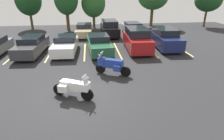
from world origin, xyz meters
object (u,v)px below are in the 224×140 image
(car_red, at_px, (137,40))
(car_navy, at_px, (166,38))
(car_far_silver, at_px, (133,29))
(motorcycle_touring, at_px, (74,87))
(motorcycle_second, at_px, (111,65))
(car_charcoal, at_px, (32,45))
(car_far_black, at_px, (109,28))
(car_white, at_px, (65,45))
(car_green, at_px, (99,44))
(car_far_tan, at_px, (84,30))

(car_red, bearing_deg, car_navy, 8.54)
(car_navy, relative_size, car_far_silver, 0.93)
(motorcycle_touring, relative_size, motorcycle_second, 0.95)
(motorcycle_touring, distance_m, car_charcoal, 8.69)
(car_charcoal, height_order, car_far_black, car_far_black)
(motorcycle_second, bearing_deg, car_far_black, 84.46)
(car_red, height_order, car_navy, car_red)
(car_navy, bearing_deg, car_far_black, 129.31)
(car_charcoal, bearing_deg, motorcycle_second, -39.47)
(car_white, xyz_separation_m, car_red, (6.30, -0.03, 0.28))
(car_charcoal, bearing_deg, car_green, -1.30)
(motorcycle_touring, distance_m, car_far_black, 14.22)
(motorcycle_touring, bearing_deg, car_red, 56.61)
(car_far_black, bearing_deg, motorcycle_second, -95.54)
(car_white, height_order, car_red, car_red)
(motorcycle_second, height_order, car_far_black, car_far_black)
(motorcycle_second, xyz_separation_m, car_red, (2.91, 5.09, 0.27))
(car_navy, bearing_deg, car_red, -171.46)
(motorcycle_touring, bearing_deg, car_charcoal, 117.23)
(car_green, bearing_deg, car_far_silver, 55.62)
(motorcycle_touring, bearing_deg, car_far_black, 76.69)
(motorcycle_touring, xyz_separation_m, car_far_black, (3.27, 13.83, 0.27))
(car_charcoal, distance_m, car_far_tan, 7.63)
(car_charcoal, bearing_deg, motorcycle_touring, -62.77)
(motorcycle_touring, distance_m, car_navy, 11.37)
(car_navy, xyz_separation_m, car_far_black, (-4.64, 5.67, -0.01))
(car_charcoal, xyz_separation_m, car_far_black, (7.25, 6.11, 0.15))
(car_navy, bearing_deg, car_far_tan, 142.32)
(car_white, relative_size, car_far_tan, 1.03)
(motorcycle_second, bearing_deg, car_navy, 43.91)
(motorcycle_second, height_order, car_navy, car_navy)
(car_navy, distance_m, car_far_tan, 9.61)
(car_green, bearing_deg, car_charcoal, 178.70)
(motorcycle_second, bearing_deg, car_white, 123.53)
(motorcycle_second, xyz_separation_m, car_far_tan, (-1.88, 11.39, -0.01))
(motorcycle_second, distance_m, car_far_silver, 12.29)
(car_charcoal, height_order, car_navy, car_navy)
(car_far_tan, bearing_deg, car_charcoal, -124.21)
(car_far_tan, bearing_deg, car_far_silver, 2.10)
(motorcycle_touring, height_order, car_far_tan, car_far_tan)
(car_navy, bearing_deg, car_charcoal, -177.90)
(car_green, distance_m, car_navy, 6.26)
(car_far_black, bearing_deg, car_green, -104.33)
(car_green, relative_size, car_far_black, 1.04)
(car_green, bearing_deg, motorcycle_touring, -102.48)
(car_charcoal, distance_m, car_navy, 11.90)
(car_red, relative_size, car_far_tan, 1.06)
(car_charcoal, xyz_separation_m, car_green, (5.66, -0.13, -0.02))
(car_red, distance_m, car_far_tan, 7.92)
(car_navy, relative_size, car_far_black, 0.97)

